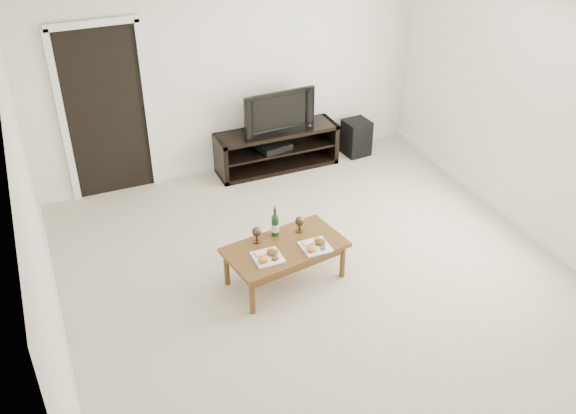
{
  "coord_description": "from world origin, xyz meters",
  "views": [
    {
      "loc": [
        -2.33,
        -4.46,
        4.07
      ],
      "look_at": [
        -0.2,
        0.49,
        0.7
      ],
      "focal_mm": 40.0,
      "sensor_mm": 36.0,
      "label": 1
    }
  ],
  "objects_px": {
    "media_console": "(277,149)",
    "television": "(277,110)",
    "subwoofer": "(356,137)",
    "coffee_table": "(285,263)"
  },
  "relations": [
    {
      "from": "media_console",
      "to": "subwoofer",
      "type": "height_order",
      "value": "media_console"
    },
    {
      "from": "subwoofer",
      "to": "media_console",
      "type": "bearing_deg",
      "value": 173.02
    },
    {
      "from": "media_console",
      "to": "coffee_table",
      "type": "bearing_deg",
      "value": -110.46
    },
    {
      "from": "media_console",
      "to": "television",
      "type": "relative_size",
      "value": 1.67
    },
    {
      "from": "media_console",
      "to": "subwoofer",
      "type": "distance_m",
      "value": 1.15
    },
    {
      "from": "subwoofer",
      "to": "coffee_table",
      "type": "xyz_separation_m",
      "value": [
        -1.99,
        -2.19,
        -0.03
      ]
    },
    {
      "from": "coffee_table",
      "to": "television",
      "type": "bearing_deg",
      "value": 69.54
    },
    {
      "from": "television",
      "to": "subwoofer",
      "type": "relative_size",
      "value": 1.97
    },
    {
      "from": "media_console",
      "to": "coffee_table",
      "type": "distance_m",
      "value": 2.39
    },
    {
      "from": "media_console",
      "to": "television",
      "type": "bearing_deg",
      "value": 0.0
    }
  ]
}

